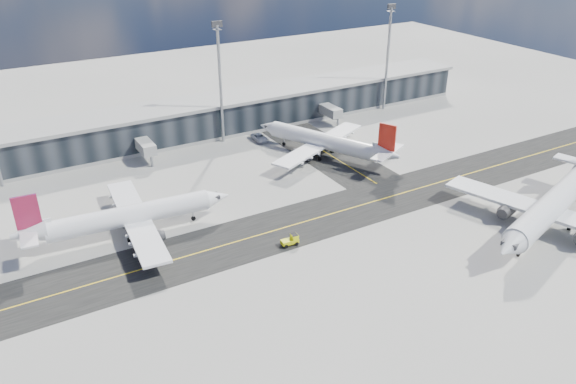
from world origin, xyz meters
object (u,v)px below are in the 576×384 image
Objects in this scene: airliner_af at (127,216)px; service_van at (260,137)px; airliner_redtail at (325,142)px; baggage_tug at (291,240)px; airliner_near at (554,204)px.

service_van is (40.57, 28.41, -2.83)m from airliner_af.
airliner_redtail is 39.22m from baggage_tug.
airliner_af is 50.61m from airliner_redtail.
service_van is (17.47, 45.54, -0.11)m from baggage_tug.
airliner_af is 6.29× the size of service_van.
airliner_near is 7.36× the size of service_van.
service_van is at bearing 5.15° from airliner_near.
airliner_af is 28.89m from baggage_tug.
service_van is at bearing 92.71° from airliner_redtail.
airliner_redtail is 11.50× the size of baggage_tug.
airliner_near is at bearing 67.05° from airliner_af.
airliner_redtail is 50.17m from airliner_near.
baggage_tug is (-44.10, 17.63, -3.43)m from airliner_near.
airliner_redtail is 0.81× the size of airliner_near.
airliner_af reaches higher than airliner_redtail.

